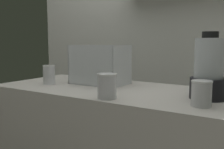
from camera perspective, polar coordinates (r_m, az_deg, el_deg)
back_wall_unit at (r=2.18m, az=11.18°, el=9.54°), size 2.60×0.24×2.50m
carrot_display_bin at (r=1.67m, az=-2.98°, el=0.63°), size 0.34×0.22×0.25m
blender_pitcher at (r=1.29m, az=20.57°, el=0.67°), size 0.17×0.17×0.32m
juice_cup_carrot_far_left at (r=1.70m, az=-13.74°, el=-0.20°), size 0.08×0.08×0.12m
juice_cup_carrot_left at (r=1.23m, az=-1.10°, el=-2.90°), size 0.09×0.09×0.12m
juice_cup_orange_middle at (r=1.14m, az=19.16°, el=-4.21°), size 0.09×0.09×0.11m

